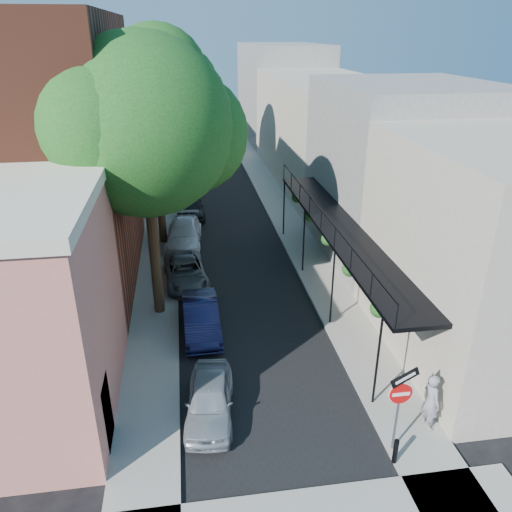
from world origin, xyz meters
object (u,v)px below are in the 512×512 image
object	(u,v)px
parked_car_d	(184,234)
pedestrian	(431,402)
oak_near	(155,129)
parked_car_c	(186,272)
bollard	(395,451)
parked_car_e	(191,208)
oak_mid	(161,118)
parked_car_a	(210,399)
oak_far	(164,79)
parked_car_b	(201,317)
sign_post	(400,397)

from	to	relation	value
parked_car_d	pedestrian	xyz separation A→B (m)	(7.16, -15.79, 0.39)
oak_near	parked_car_c	distance (m)	7.72
bollard	pedestrian	distance (m)	2.04
oak_near	pedestrian	size ratio (longest dim) A/B	5.98
parked_car_e	pedestrian	xyz separation A→B (m)	(6.61, -20.45, 0.40)
oak_mid	parked_car_d	world-z (taller)	oak_mid
oak_near	parked_car_a	size ratio (longest dim) A/B	3.13
oak_mid	pedestrian	bearing A→B (deg)	-64.26
oak_mid	parked_car_e	size ratio (longest dim) A/B	2.58
bollard	parked_car_c	xyz separation A→B (m)	(-5.60, 12.19, 0.07)
parked_car_c	oak_near	bearing A→B (deg)	-111.97
oak_mid	bollard	bearing A→B (deg)	-70.10
oak_far	parked_car_b	world-z (taller)	oak_far
parked_car_d	parked_car_e	bearing A→B (deg)	87.27
bollard	parked_car_c	distance (m)	13.42
oak_near	parked_car_e	distance (m)	13.95
oak_near	parked_car_b	size ratio (longest dim) A/B	2.83
parked_car_c	parked_car_e	xyz separation A→B (m)	(0.55, 9.44, 0.09)
parked_car_a	parked_car_d	xyz separation A→B (m)	(-0.57, 14.17, 0.07)
parked_car_a	oak_near	bearing A→B (deg)	107.46
pedestrian	parked_car_a	bearing A→B (deg)	68.92
oak_far	parked_car_d	size ratio (longest dim) A/B	2.51
parked_car_d	oak_near	bearing A→B (deg)	-92.09
parked_car_b	pedestrian	size ratio (longest dim) A/B	2.11
parked_car_a	parked_car_e	size ratio (longest dim) A/B	0.92
bollard	pedestrian	xyz separation A→B (m)	(1.56, 1.19, 0.55)
oak_near	pedestrian	distance (m)	13.51
oak_mid	parked_car_d	size ratio (longest dim) A/B	2.15
parked_car_c	parked_car_e	size ratio (longest dim) A/B	1.07
parked_car_c	pedestrian	bearing A→B (deg)	-61.44
parked_car_b	oak_mid	bearing A→B (deg)	96.53
sign_post	parked_car_a	world-z (taller)	sign_post
sign_post	pedestrian	xyz separation A→B (m)	(1.40, 0.72, -0.96)
parked_car_e	oak_near	bearing A→B (deg)	-98.39
oak_far	parked_car_a	world-z (taller)	oak_far
sign_post	pedestrian	distance (m)	1.84
sign_post	parked_car_c	size ratio (longest dim) A/B	0.71
oak_mid	sign_post	bearing A→B (deg)	-69.14
parked_car_e	oak_mid	bearing A→B (deg)	-111.33
sign_post	bollard	xyz separation A→B (m)	(-0.16, -0.47, -1.52)
bollard	parked_car_b	xyz separation A→B (m)	(-5.06, 7.76, 0.14)
sign_post	oak_mid	xyz separation A→B (m)	(-6.58, 17.26, 5.02)
oak_near	parked_car_b	bearing A→B (deg)	-56.88
sign_post	parked_car_d	bearing A→B (deg)	109.22
oak_far	parked_car_a	distance (m)	25.18
sign_post	oak_far	distance (m)	27.80
parked_car_a	parked_car_e	distance (m)	18.82
parked_car_a	parked_car_b	world-z (taller)	parked_car_b
oak_mid	parked_car_d	bearing A→B (deg)	-42.23
parked_car_b	pedestrian	distance (m)	9.34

